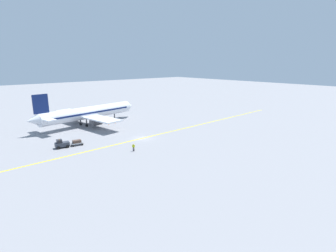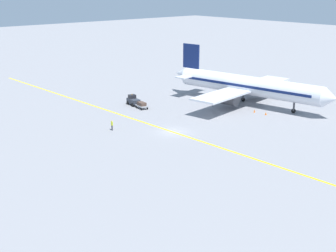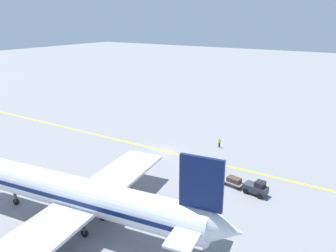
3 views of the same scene
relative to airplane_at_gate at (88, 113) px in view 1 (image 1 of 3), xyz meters
The scene contains 8 objects.
ground_plane 23.20m from the airplane_at_gate, ahead, with size 400.00×400.00×0.00m, color gray.
apron_yellow_centreline 23.20m from the airplane_at_gate, ahead, with size 0.40×120.00×0.01m, color yellow.
airplane_at_gate is the anchor object (origin of this frame).
baggage_tug_dark 22.08m from the airplane_at_gate, 39.58° to the right, with size 2.13×3.19×2.11m.
baggage_cart_trailing 20.62m from the airplane_at_gate, 31.61° to the right, with size 1.77×2.78×1.24m.
ground_crew_worker 29.61m from the airplane_at_gate, ahead, with size 0.34×0.54×1.68m.
traffic_cone_near_nose 6.98m from the airplane_at_gate, 54.91° to the left, with size 0.32×0.32×0.55m, color orange.
traffic_cone_mid_apron 8.81m from the airplane_at_gate, 66.00° to the left, with size 0.32×0.32×0.55m, color orange.
Camera 1 is at (51.89, -36.58, 18.63)m, focal length 28.00 mm.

